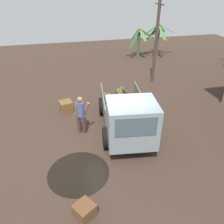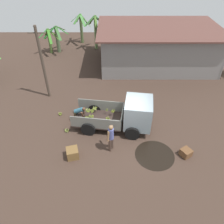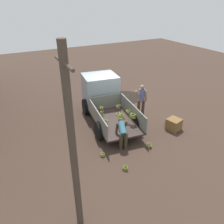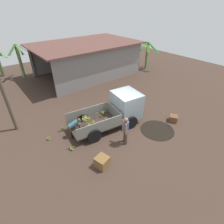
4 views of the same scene
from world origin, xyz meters
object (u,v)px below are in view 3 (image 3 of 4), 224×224
Objects in this scene: banana_bunch_on_ground_0 at (149,145)px; wooden_crate_0 at (174,124)px; cargo_truck at (103,95)px; utility_pole at (73,149)px; person_worker_loading at (122,132)px; banana_bunch_on_ground_1 at (103,154)px; wooden_crate_1 at (113,86)px; person_foreground_visitor at (141,98)px; banana_bunch_on_ground_2 at (125,168)px.

wooden_crate_0 reaches higher than banana_bunch_on_ground_0.
cargo_truck is 7.98× the size of wooden_crate_0.
utility_pole is 4.28m from person_worker_loading.
wooden_crate_1 is (6.19, -3.81, 0.11)m from banana_bunch_on_ground_1.
cargo_truck is 3.85m from banana_bunch_on_ground_1.
person_foreground_visitor is at bearing -56.48° from banana_bunch_on_ground_1.
banana_bunch_on_ground_1 is (0.40, 2.00, -0.03)m from banana_bunch_on_ground_0.
person_worker_loading is 1.61m from banana_bunch_on_ground_2.
person_foreground_visitor is 3.35× the size of wooden_crate_1.
utility_pole is 2.96× the size of person_foreground_visitor.
banana_bunch_on_ground_0 is at bearing -63.61° from utility_pole.
utility_pole is at bearing 141.59° from banana_bunch_on_ground_1.
person_worker_loading is 1.30m from banana_bunch_on_ground_0.
person_foreground_visitor is at bearing -32.08° from person_worker_loading.
person_worker_loading is 2.30× the size of wooden_crate_1.
banana_bunch_on_ground_0 is at bearing -106.89° from person_worker_loading.
cargo_truck is 19.75× the size of banana_bunch_on_ground_2.
utility_pole reaches higher than person_worker_loading.
wooden_crate_1 is (5.95, 0.09, -0.07)m from wooden_crate_0.
utility_pole is 3.55m from banana_bunch_on_ground_2.
cargo_truck reaches higher than person_foreground_visitor.
wooden_crate_0 is (2.53, -5.73, -2.31)m from utility_pole.
banana_bunch_on_ground_0 reaches higher than banana_bunch_on_ground_2.
wooden_crate_1 is (3.96, -0.45, -0.74)m from person_foreground_visitor.
banana_bunch_on_ground_0 is (-3.75, -0.36, -0.93)m from cargo_truck.
person_foreground_visitor is at bearing -41.74° from banana_bunch_on_ground_2.
person_foreground_visitor is at bearing 15.17° from wooden_crate_0.
banana_bunch_on_ground_2 is 0.40× the size of wooden_crate_0.
person_worker_loading is at bearing 154.95° from wooden_crate_1.
utility_pole is 21.87× the size of banana_bunch_on_ground_1.
wooden_crate_1 reaches higher than banana_bunch_on_ground_1.
wooden_crate_0 is (-3.12, -2.26, -0.78)m from cargo_truck.
wooden_crate_1 is at bearing -25.12° from banana_bunch_on_ground_2.
banana_bunch_on_ground_0 is 2.01m from wooden_crate_0.
person_worker_loading is (-1.97, 2.32, -0.23)m from person_foreground_visitor.
banana_bunch_on_ground_1 is (-2.23, 3.36, -0.85)m from person_foreground_visitor.
cargo_truck reaches higher than wooden_crate_1.
person_foreground_visitor is 4.52m from banana_bunch_on_ground_2.
person_worker_loading is at bearing 55.56° from banana_bunch_on_ground_0.
person_worker_loading is 5.07× the size of banana_bunch_on_ground_1.
banana_bunch_on_ground_1 is 1.16m from banana_bunch_on_ground_2.
person_worker_loading is (-3.09, 0.60, -0.35)m from cargo_truck.
person_worker_loading is 6.57m from wooden_crate_1.
cargo_truck is 2.80× the size of person_foreground_visitor.
cargo_truck is 0.94× the size of utility_pole.
banana_bunch_on_ground_0 is 1.13× the size of banana_bunch_on_ground_2.
wooden_crate_1 is (2.84, -2.17, -0.85)m from cargo_truck.
person_worker_loading is at bearing 89.53° from wooden_crate_0.
cargo_truck is at bearing 6.58° from person_worker_loading.
banana_bunch_on_ground_1 is 0.39× the size of wooden_crate_0.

